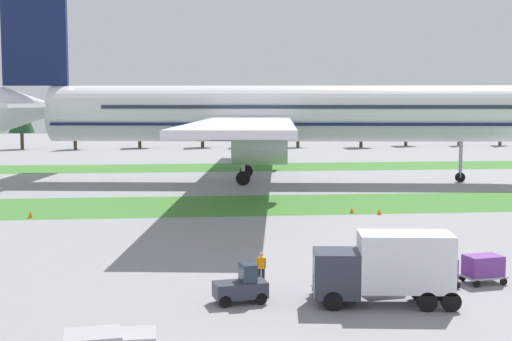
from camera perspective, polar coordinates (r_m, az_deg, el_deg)
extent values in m
cube|color=#3D752D|center=(68.03, -3.85, -2.83)|extent=(320.00, 13.60, 0.01)
cube|color=#3D752D|center=(106.95, -4.62, 0.24)|extent=(320.00, 13.60, 0.01)
cylinder|color=white|center=(87.71, 2.01, 4.61)|extent=(57.37, 14.60, 6.90)
cone|color=white|center=(93.06, -17.68, 4.72)|extent=(10.53, 7.82, 6.55)
cube|color=#141E4C|center=(87.74, 2.01, 3.82)|extent=(56.02, 14.55, 0.36)
cube|color=#283342|center=(87.78, 4.29, 5.16)|extent=(50.50, 13.73, 0.44)
cube|color=white|center=(110.33, 0.18, 4.45)|extent=(14.16, 39.08, 0.62)
cylinder|color=#A3A3A8|center=(104.64, 0.83, 3.15)|extent=(6.02, 4.52, 3.79)
cube|color=white|center=(65.27, -1.01, 3.67)|extent=(14.16, 39.08, 0.62)
cylinder|color=#A3A3A8|center=(71.04, 0.32, 1.99)|extent=(6.02, 4.52, 3.79)
cube|color=white|center=(101.39, -15.61, 5.12)|extent=(6.91, 14.45, 0.43)
cube|color=white|center=(84.36, -19.30, 4.96)|extent=(6.91, 14.45, 0.43)
cube|color=#141E4C|center=(93.15, -17.44, 10.15)|extent=(8.15, 1.85, 11.73)
cylinder|color=#A3A3A8|center=(90.70, 16.20, 1.61)|extent=(0.44, 0.44, 6.82)
cylinder|color=black|center=(90.99, 16.14, -0.53)|extent=(1.25, 0.58, 1.20)
cylinder|color=#A3A3A8|center=(92.12, -0.79, 1.97)|extent=(0.44, 0.44, 6.57)
cylinder|color=black|center=(92.39, -0.78, -0.06)|extent=(1.77, 0.82, 1.70)
cylinder|color=#A3A3A8|center=(83.87, -1.05, 1.61)|extent=(0.44, 0.44, 6.57)
cylinder|color=black|center=(84.17, -1.05, -0.62)|extent=(1.77, 0.82, 1.70)
cube|color=#2D333D|center=(35.45, -1.28, -9.56)|extent=(2.79, 1.74, 0.77)
cube|color=#283342|center=(35.34, -0.67, -8.21)|extent=(0.88, 1.20, 0.90)
cylinder|color=black|center=(34.83, -2.52, -10.51)|extent=(0.63, 0.30, 0.60)
cylinder|color=black|center=(35.86, -2.94, -10.03)|extent=(0.63, 0.30, 0.60)
cylinder|color=black|center=(35.28, 0.40, -10.29)|extent=(0.63, 0.30, 0.60)
cylinder|color=black|center=(36.30, -0.10, -9.83)|extent=(0.63, 0.30, 0.60)
cube|color=#A3A3A8|center=(37.11, 6.46, -9.36)|extent=(2.43, 1.87, 0.10)
cube|color=#70388E|center=(36.96, 6.47, -8.46)|extent=(2.14, 1.64, 1.10)
cylinder|color=black|center=(36.24, 5.64, -10.05)|extent=(0.41, 0.19, 0.40)
cylinder|color=black|center=(37.48, 4.84, -9.51)|extent=(0.41, 0.19, 0.40)
cylinder|color=black|center=(36.88, 8.09, -9.80)|extent=(0.41, 0.19, 0.40)
cylinder|color=black|center=(38.10, 7.22, -9.29)|extent=(0.41, 0.19, 0.40)
cube|color=#A3A3A8|center=(38.29, 10.51, -8.95)|extent=(2.43, 1.87, 0.10)
cube|color=#70388E|center=(38.15, 10.53, -8.08)|extent=(2.14, 1.64, 1.10)
cylinder|color=black|center=(37.38, 9.83, -9.61)|extent=(0.41, 0.19, 0.40)
cylinder|color=black|center=(38.59, 8.92, -9.12)|extent=(0.41, 0.19, 0.40)
cylinder|color=black|center=(38.13, 12.12, -9.36)|extent=(0.41, 0.19, 0.40)
cylinder|color=black|center=(39.31, 11.16, -8.88)|extent=(0.41, 0.19, 0.40)
cube|color=#A3A3A8|center=(39.65, 14.31, -8.53)|extent=(2.43, 1.87, 0.10)
cube|color=#70388E|center=(39.51, 14.33, -7.68)|extent=(2.14, 1.64, 1.10)
cylinder|color=black|center=(38.71, 13.74, -9.16)|extent=(0.41, 0.19, 0.40)
cylinder|color=black|center=(39.87, 12.74, -8.71)|extent=(0.41, 0.19, 0.40)
cylinder|color=black|center=(39.55, 15.87, -8.90)|extent=(0.41, 0.19, 0.40)
cylinder|color=black|center=(40.69, 14.83, -8.47)|extent=(0.41, 0.19, 0.40)
cube|color=#A3A3A8|center=(41.16, 17.83, -8.10)|extent=(2.43, 1.87, 0.10)
cube|color=#70388E|center=(41.03, 17.85, -7.29)|extent=(2.14, 1.64, 1.10)
cylinder|color=black|center=(40.20, 17.37, -8.71)|extent=(0.41, 0.19, 0.40)
cylinder|color=black|center=(41.32, 16.31, -8.29)|extent=(0.41, 0.19, 0.40)
cylinder|color=black|center=(41.13, 19.34, -8.45)|extent=(0.41, 0.19, 0.40)
cylinder|color=black|center=(42.22, 18.24, -8.05)|extent=(0.41, 0.19, 0.40)
cube|color=#2D333D|center=(35.17, 6.48, -8.22)|extent=(2.49, 2.57, 2.20)
cube|color=#283342|center=(34.99, 4.74, -7.53)|extent=(0.36, 2.06, 0.97)
cube|color=silver|center=(35.46, 11.94, -7.19)|extent=(4.77, 2.88, 2.80)
cylinder|color=black|center=(34.47, 6.23, -10.39)|extent=(0.99, 0.43, 0.96)
cylinder|color=black|center=(36.39, 5.98, -9.53)|extent=(0.99, 0.43, 0.96)
cylinder|color=black|center=(35.09, 13.64, -10.23)|extent=(0.99, 0.43, 0.96)
cylinder|color=black|center=(36.98, 13.00, -9.40)|extent=(0.99, 0.43, 0.96)
cylinder|color=black|center=(35.34, 15.45, -10.16)|extent=(0.99, 0.43, 0.96)
cylinder|color=black|center=(37.22, 14.72, -9.34)|extent=(0.99, 0.43, 0.96)
cylinder|color=black|center=(39.16, 0.58, -8.49)|extent=(0.18, 0.18, 0.85)
cylinder|color=black|center=(39.10, 0.26, -8.51)|extent=(0.18, 0.18, 0.85)
cylinder|color=orange|center=(38.96, 0.42, -7.45)|extent=(0.36, 0.36, 0.62)
sphere|color=tan|center=(38.86, 0.42, -6.79)|extent=(0.24, 0.24, 0.24)
cylinder|color=orange|center=(39.02, 0.75, -7.48)|extent=(0.10, 0.10, 0.58)
cylinder|color=orange|center=(38.91, 0.09, -7.52)|extent=(0.10, 0.10, 0.58)
cone|color=orange|center=(63.82, 7.74, -3.20)|extent=(0.44, 0.44, 0.50)
cone|color=orange|center=(63.30, 9.91, -3.29)|extent=(0.44, 0.44, 0.54)
cone|color=orange|center=(63.63, -17.73, -3.40)|extent=(0.44, 0.44, 0.61)
cylinder|color=#4C3823|center=(155.65, -18.34, 2.27)|extent=(0.70, 0.70, 3.44)
cone|color=#1E4223|center=(155.45, -18.41, 4.27)|extent=(5.27, 5.27, 7.43)
cylinder|color=#4C3823|center=(151.38, -14.37, 2.13)|extent=(0.70, 0.70, 2.56)
cone|color=#1E4223|center=(151.18, -14.42, 4.08)|extent=(4.95, 4.95, 7.75)
cylinder|color=#4C3823|center=(153.11, -9.36, 2.27)|extent=(0.70, 0.70, 2.57)
cone|color=#1E4223|center=(152.92, -9.38, 3.94)|extent=(6.05, 6.05, 6.37)
cylinder|color=#4C3823|center=(153.40, -4.33, 2.40)|extent=(0.70, 0.70, 2.90)
cone|color=#1E4223|center=(153.20, -4.35, 4.37)|extent=(5.86, 5.86, 7.69)
cylinder|color=#4C3823|center=(153.00, -0.77, 2.59)|extent=(0.70, 0.70, 3.89)
cone|color=#1E4223|center=(152.82, -0.77, 4.50)|extent=(5.39, 5.39, 6.31)
cylinder|color=#4C3823|center=(153.67, 3.40, 2.34)|extent=(0.70, 0.70, 2.52)
cone|color=#1E4223|center=(153.50, 3.41, 3.77)|extent=(4.12, 4.12, 5.14)
cylinder|color=#4C3823|center=(154.60, 8.47, 2.48)|extent=(0.70, 0.70, 3.47)
cone|color=#1E4223|center=(154.41, 8.50, 4.48)|extent=(6.15, 6.15, 7.30)
cylinder|color=#4C3823|center=(161.88, 11.99, 2.50)|extent=(0.70, 0.70, 3.11)
cone|color=#1E4223|center=(161.70, 12.03, 4.22)|extent=(5.64, 5.64, 6.64)
cylinder|color=#4C3823|center=(166.41, 16.05, 2.57)|extent=(0.70, 0.70, 3.62)
cone|color=#1E4223|center=(166.24, 16.10, 4.36)|extent=(3.61, 3.61, 6.78)
cylinder|color=#4C3823|center=(169.64, 19.08, 2.38)|extent=(0.70, 0.70, 2.73)
cone|color=#1E4223|center=(169.44, 19.14, 4.28)|extent=(4.06, 4.06, 8.51)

